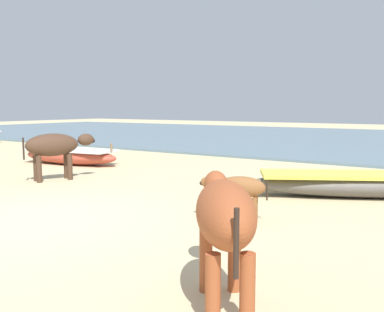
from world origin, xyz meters
The scene contains 7 objects.
ground centered at (0.00, 0.00, 0.00)m, with size 80.00×80.00×0.00m, color #CCB789.
sea_water centered at (0.00, 18.56, 0.04)m, with size 60.00×20.00×0.08m, color slate.
fishing_boat_1 centered at (-4.59, 4.52, 0.25)m, with size 3.33×1.41×0.66m.
fishing_boat_3 centered at (3.75, 4.51, 0.25)m, with size 4.45×3.04×0.65m.
cow_adult_rust centered at (3.64, -0.87, 0.78)m, with size 1.22×1.49×1.08m.
calf_far_brown centered at (2.45, 1.67, 0.47)m, with size 0.99×0.55×0.66m.
cow_second_adult_dark centered at (-2.68, 2.47, 0.77)m, with size 0.94×1.60×1.08m.
Camera 1 is at (5.36, -3.93, 1.68)m, focal length 40.26 mm.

